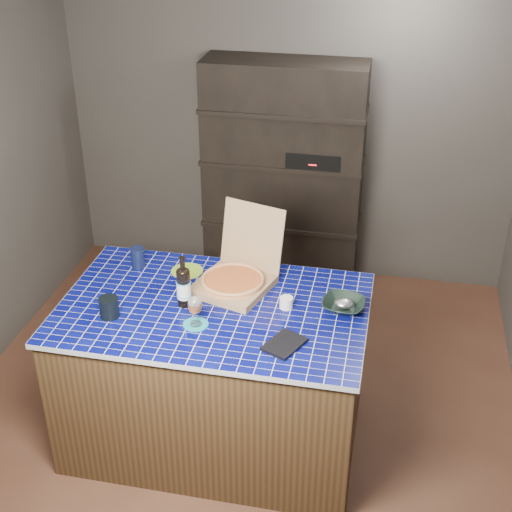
% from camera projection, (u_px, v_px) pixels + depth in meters
% --- Properties ---
extents(room, '(3.50, 3.50, 3.50)m').
position_uv_depth(room, '(238.00, 225.00, 4.00)').
color(room, brown).
rests_on(room, ground).
extents(shelving_unit, '(1.20, 0.41, 1.80)m').
position_uv_depth(shelving_unit, '(284.00, 178.00, 5.48)').
color(shelving_unit, black).
rests_on(shelving_unit, floor).
extents(kitchen_island, '(1.68, 1.07, 0.92)m').
position_uv_depth(kitchen_island, '(216.00, 373.00, 4.10)').
color(kitchen_island, '#48351C').
rests_on(kitchen_island, floor).
extents(pizza_box, '(0.51, 0.56, 0.42)m').
position_uv_depth(pizza_box, '(235.00, 278.00, 4.03)').
color(pizza_box, tan).
rests_on(pizza_box, kitchen_island).
extents(mead_bottle, '(0.08, 0.08, 0.30)m').
position_uv_depth(mead_bottle, '(184.00, 286.00, 3.84)').
color(mead_bottle, black).
rests_on(mead_bottle, kitchen_island).
extents(teal_trivet, '(0.13, 0.13, 0.01)m').
position_uv_depth(teal_trivet, '(196.00, 324.00, 3.72)').
color(teal_trivet, teal).
rests_on(teal_trivet, kitchen_island).
extents(wine_glass, '(0.07, 0.07, 0.17)m').
position_uv_depth(wine_glass, '(195.00, 306.00, 3.67)').
color(wine_glass, white).
rests_on(wine_glass, teal_trivet).
extents(tumbler, '(0.10, 0.10, 0.11)m').
position_uv_depth(tumbler, '(109.00, 307.00, 3.77)').
color(tumbler, black).
rests_on(tumbler, kitchen_island).
extents(dvd_case, '(0.23, 0.26, 0.02)m').
position_uv_depth(dvd_case, '(284.00, 344.00, 3.56)').
color(dvd_case, black).
rests_on(dvd_case, kitchen_island).
extents(bowl, '(0.26, 0.26, 0.06)m').
position_uv_depth(bowl, '(343.00, 305.00, 3.84)').
color(bowl, black).
rests_on(bowl, kitchen_island).
extents(foil_contents, '(0.11, 0.09, 0.05)m').
position_uv_depth(foil_contents, '(344.00, 303.00, 3.83)').
color(foil_contents, silver).
rests_on(foil_contents, bowl).
extents(white_jar, '(0.07, 0.07, 0.06)m').
position_uv_depth(white_jar, '(286.00, 303.00, 3.85)').
color(white_jar, white).
rests_on(white_jar, kitchen_island).
extents(navy_cup, '(0.08, 0.08, 0.12)m').
position_uv_depth(navy_cup, '(138.00, 257.00, 4.23)').
color(navy_cup, black).
rests_on(navy_cup, kitchen_island).
extents(green_trivet, '(0.19, 0.19, 0.01)m').
position_uv_depth(green_trivet, '(187.00, 271.00, 4.21)').
color(green_trivet, '#84B226').
rests_on(green_trivet, kitchen_island).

